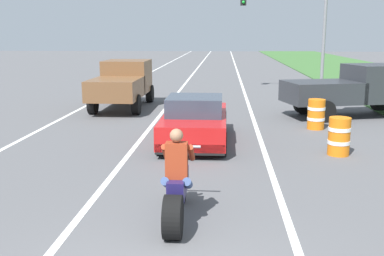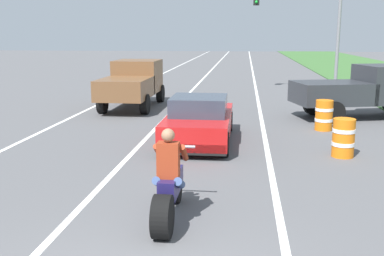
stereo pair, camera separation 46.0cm
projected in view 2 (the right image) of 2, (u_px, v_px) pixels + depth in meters
The scene contains 10 objects.
lane_stripe_left_solid at pixel (126, 91), 25.17m from camera, with size 0.14×120.00×0.01m, color white.
lane_stripe_right_solid at pixel (257, 93), 24.35m from camera, with size 0.14×120.00×0.01m, color white.
lane_stripe_centre_dashed at pixel (190, 92), 24.76m from camera, with size 0.14×120.00×0.01m, color white.
motorcycle_with_rider at pixel (169, 189), 7.57m from camera, with size 0.70×2.21×1.62m.
sports_car_red at pixel (199, 121), 13.28m from camera, with size 1.84×4.30×1.37m.
pickup_truck_left_lane_brown at pixel (133, 82), 19.49m from camera, with size 2.02×4.80×1.98m.
pickup_truck_right_shoulder_dark_grey at pixel (365, 89), 17.05m from camera, with size 5.14×3.14×1.98m.
traffic_light_mast_near at pixel (310, 17), 24.53m from camera, with size 4.93×0.34×6.00m.
construction_barrel_nearest at pixel (343, 138), 11.70m from camera, with size 0.58×0.58×1.00m.
construction_barrel_mid at pixel (324, 115), 14.96m from camera, with size 0.58×0.58×1.00m.
Camera 2 is at (1.14, -4.46, 3.12)m, focal length 42.55 mm.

